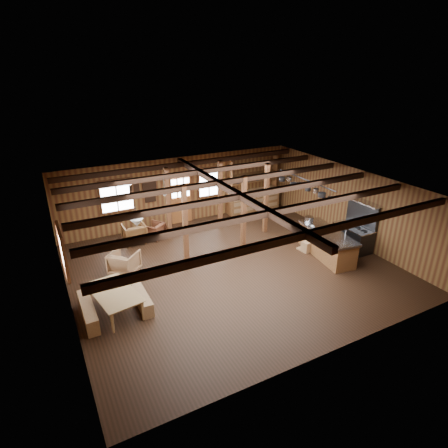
{
  "coord_description": "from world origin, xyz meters",
  "views": [
    {
      "loc": [
        -5.25,
        -9.45,
        6.27
      ],
      "look_at": [
        0.16,
        0.87,
        1.24
      ],
      "focal_mm": 30.0,
      "sensor_mm": 36.0,
      "label": 1
    }
  ],
  "objects_px": {
    "commercial_range": "(354,233)",
    "armchair_a": "(154,231)",
    "dining_table": "(116,301)",
    "armchair_b": "(134,233)",
    "armchair_c": "(124,263)",
    "kitchen_island": "(327,244)"
  },
  "relations": [
    {
      "from": "commercial_range",
      "to": "armchair_a",
      "type": "distance_m",
      "value": 7.47
    },
    {
      "from": "armchair_a",
      "to": "dining_table",
      "type": "bearing_deg",
      "value": 23.03
    },
    {
      "from": "armchair_b",
      "to": "armchair_c",
      "type": "bearing_deg",
      "value": 66.94
    },
    {
      "from": "commercial_range",
      "to": "dining_table",
      "type": "height_order",
      "value": "commercial_range"
    },
    {
      "from": "dining_table",
      "to": "armchair_b",
      "type": "distance_m",
      "value": 4.29
    },
    {
      "from": "commercial_range",
      "to": "armchair_b",
      "type": "bearing_deg",
      "value": 149.14
    },
    {
      "from": "kitchen_island",
      "to": "dining_table",
      "type": "relative_size",
      "value": 1.45
    },
    {
      "from": "dining_table",
      "to": "armchair_c",
      "type": "height_order",
      "value": "armchair_c"
    },
    {
      "from": "armchair_b",
      "to": "armchair_a",
      "type": "bearing_deg",
      "value": -177.93
    },
    {
      "from": "kitchen_island",
      "to": "armchair_c",
      "type": "distance_m",
      "value": 6.89
    },
    {
      "from": "dining_table",
      "to": "armchair_a",
      "type": "relative_size",
      "value": 2.61
    },
    {
      "from": "commercial_range",
      "to": "armchair_c",
      "type": "height_order",
      "value": "commercial_range"
    },
    {
      "from": "armchair_a",
      "to": "armchair_c",
      "type": "bearing_deg",
      "value": 14.88
    },
    {
      "from": "kitchen_island",
      "to": "armchair_b",
      "type": "bearing_deg",
      "value": 152.15
    },
    {
      "from": "kitchen_island",
      "to": "armchair_b",
      "type": "distance_m",
      "value": 7.04
    },
    {
      "from": "commercial_range",
      "to": "armchair_b",
      "type": "height_order",
      "value": "commercial_range"
    },
    {
      "from": "kitchen_island",
      "to": "armchair_c",
      "type": "height_order",
      "value": "kitchen_island"
    },
    {
      "from": "armchair_b",
      "to": "armchair_c",
      "type": "distance_m",
      "value": 2.25
    },
    {
      "from": "kitchen_island",
      "to": "armchair_a",
      "type": "height_order",
      "value": "kitchen_island"
    },
    {
      "from": "dining_table",
      "to": "armchair_c",
      "type": "distance_m",
      "value": 2.05
    },
    {
      "from": "armchair_a",
      "to": "armchair_b",
      "type": "bearing_deg",
      "value": -34.55
    },
    {
      "from": "kitchen_island",
      "to": "armchair_b",
      "type": "height_order",
      "value": "kitchen_island"
    }
  ]
}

